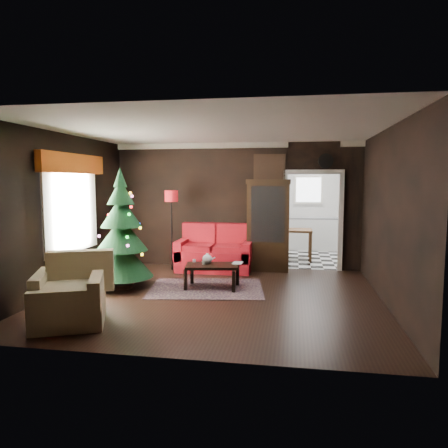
% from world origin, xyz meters
% --- Properties ---
extents(floor, '(5.50, 5.50, 0.00)m').
position_xyz_m(floor, '(0.00, 0.00, 0.00)').
color(floor, black).
rests_on(floor, ground).
extents(ceiling, '(5.50, 5.50, 0.00)m').
position_xyz_m(ceiling, '(0.00, 0.00, 2.80)').
color(ceiling, white).
rests_on(ceiling, ground).
extents(wall_back, '(5.50, 0.00, 5.50)m').
position_xyz_m(wall_back, '(0.00, 2.50, 1.40)').
color(wall_back, black).
rests_on(wall_back, ground).
extents(wall_front, '(5.50, 0.00, 5.50)m').
position_xyz_m(wall_front, '(0.00, -2.50, 1.40)').
color(wall_front, black).
rests_on(wall_front, ground).
extents(wall_left, '(0.00, 5.50, 5.50)m').
position_xyz_m(wall_left, '(-2.75, 0.00, 1.40)').
color(wall_left, black).
rests_on(wall_left, ground).
extents(wall_right, '(0.00, 5.50, 5.50)m').
position_xyz_m(wall_right, '(2.75, 0.00, 1.40)').
color(wall_right, black).
rests_on(wall_right, ground).
extents(doorway, '(1.10, 0.10, 2.10)m').
position_xyz_m(doorway, '(1.70, 2.50, 1.05)').
color(doorway, white).
rests_on(doorway, ground).
extents(left_window, '(0.05, 1.60, 1.40)m').
position_xyz_m(left_window, '(-2.71, 0.20, 1.45)').
color(left_window, white).
rests_on(left_window, wall_left).
extents(valance, '(0.12, 2.10, 0.35)m').
position_xyz_m(valance, '(-2.63, 0.20, 2.27)').
color(valance, '#A43F0F').
rests_on(valance, wall_left).
extents(kitchen_floor, '(3.00, 3.00, 0.00)m').
position_xyz_m(kitchen_floor, '(1.70, 4.00, 0.00)').
color(kitchen_floor, white).
rests_on(kitchen_floor, ground).
extents(kitchen_window, '(0.70, 0.06, 0.70)m').
position_xyz_m(kitchen_window, '(1.70, 5.45, 1.70)').
color(kitchen_window, white).
rests_on(kitchen_window, ground).
extents(rug, '(2.23, 1.76, 0.01)m').
position_xyz_m(rug, '(-0.26, 0.49, 0.01)').
color(rug, '#352B30').
rests_on(rug, ground).
extents(loveseat, '(1.70, 0.90, 1.00)m').
position_xyz_m(loveseat, '(-0.40, 2.05, 0.50)').
color(loveseat, '#950705').
rests_on(loveseat, ground).
extents(curio_cabinet, '(0.90, 0.45, 1.90)m').
position_xyz_m(curio_cabinet, '(0.75, 2.27, 0.95)').
color(curio_cabinet, black).
rests_on(curio_cabinet, ground).
extents(floor_lamp, '(0.40, 0.40, 1.84)m').
position_xyz_m(floor_lamp, '(-1.34, 1.96, 0.83)').
color(floor_lamp, black).
rests_on(floor_lamp, ground).
extents(christmas_tree, '(1.33, 1.33, 2.15)m').
position_xyz_m(christmas_tree, '(-1.80, 0.32, 1.05)').
color(christmas_tree, black).
rests_on(christmas_tree, ground).
extents(armchair, '(1.27, 1.27, 0.99)m').
position_xyz_m(armchair, '(-1.73, -1.64, 0.46)').
color(armchair, '#9C8166').
rests_on(armchair, ground).
extents(coffee_table, '(1.03, 0.72, 0.43)m').
position_xyz_m(coffee_table, '(-0.16, 0.55, 0.22)').
color(coffee_table, black).
rests_on(coffee_table, rug).
extents(teapot, '(0.24, 0.24, 0.19)m').
position_xyz_m(teapot, '(-0.26, 0.59, 0.54)').
color(teapot, silver).
rests_on(teapot, coffee_table).
extents(cup_a, '(0.08, 0.08, 0.05)m').
position_xyz_m(cup_a, '(-0.54, 0.74, 0.46)').
color(cup_a, silver).
rests_on(cup_a, coffee_table).
extents(cup_b, '(0.09, 0.09, 0.06)m').
position_xyz_m(cup_b, '(-0.32, 0.55, 0.47)').
color(cup_b, white).
rests_on(cup_b, coffee_table).
extents(book, '(0.18, 0.03, 0.25)m').
position_xyz_m(book, '(0.20, 0.73, 0.56)').
color(book, '#7C675A').
rests_on(book, coffee_table).
extents(wall_clock, '(0.32, 0.32, 0.06)m').
position_xyz_m(wall_clock, '(1.95, 2.45, 2.38)').
color(wall_clock, white).
rests_on(wall_clock, wall_back).
extents(painting, '(0.62, 0.05, 0.52)m').
position_xyz_m(painting, '(0.75, 2.46, 2.25)').
color(painting, '#A36946').
rests_on(painting, wall_back).
extents(kitchen_counter, '(1.80, 0.60, 0.90)m').
position_xyz_m(kitchen_counter, '(1.70, 5.20, 0.45)').
color(kitchen_counter, white).
rests_on(kitchen_counter, ground).
extents(kitchen_table, '(0.70, 0.70, 0.75)m').
position_xyz_m(kitchen_table, '(1.40, 3.70, 0.38)').
color(kitchen_table, brown).
rests_on(kitchen_table, ground).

